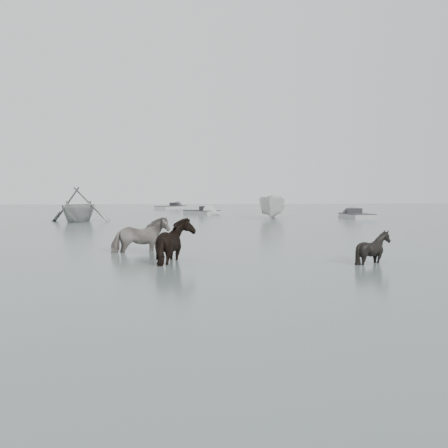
# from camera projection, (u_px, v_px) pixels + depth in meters

# --- Properties ---
(ground) EXTENTS (140.00, 140.00, 0.00)m
(ground) POSITION_uv_depth(u_px,v_px,m) (238.00, 258.00, 14.71)
(ground) COLOR #4E5C5A
(ground) RESTS_ON ground
(pony_pinto) EXTENTS (1.96, 1.34, 1.52)m
(pony_pinto) POSITION_uv_depth(u_px,v_px,m) (140.00, 229.00, 16.02)
(pony_pinto) COLOR black
(pony_pinto) RESTS_ON ground
(pony_dark) EXTENTS (1.61, 1.80, 1.60)m
(pony_dark) POSITION_uv_depth(u_px,v_px,m) (177.00, 233.00, 13.79)
(pony_dark) COLOR black
(pony_dark) RESTS_ON ground
(pony_black) EXTENTS (1.28, 1.19, 1.18)m
(pony_black) POSITION_uv_depth(u_px,v_px,m) (373.00, 241.00, 13.54)
(pony_black) COLOR black
(pony_black) RESTS_ON ground
(rowboat_trail) EXTENTS (4.62, 5.15, 2.43)m
(rowboat_trail) POSITION_uv_depth(u_px,v_px,m) (79.00, 203.00, 33.01)
(rowboat_trail) COLOR #999C9A
(rowboat_trail) RESTS_ON ground
(boat_small) EXTENTS (3.13, 5.18, 1.88)m
(boat_small) POSITION_uv_depth(u_px,v_px,m) (273.00, 206.00, 36.63)
(boat_small) COLOR silver
(boat_small) RESTS_ON ground
(skiff_port) EXTENTS (1.75, 4.68, 0.75)m
(skiff_port) POSITION_uv_depth(u_px,v_px,m) (357.00, 213.00, 36.98)
(skiff_port) COLOR #9C9E9C
(skiff_port) RESTS_ON ground
(skiff_mid) EXTENTS (4.00, 4.49, 0.75)m
(skiff_mid) POSITION_uv_depth(u_px,v_px,m) (202.00, 210.00, 43.82)
(skiff_mid) COLOR #9EA09E
(skiff_mid) RESTS_ON ground
(skiff_far) EXTENTS (4.76, 5.48, 0.75)m
(skiff_far) POSITION_uv_depth(u_px,v_px,m) (171.00, 206.00, 58.35)
(skiff_far) COLOR #A3A6A3
(skiff_far) RESTS_ON ground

